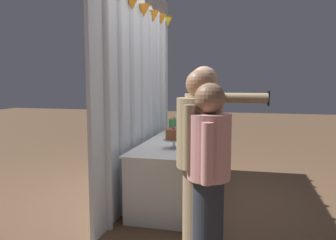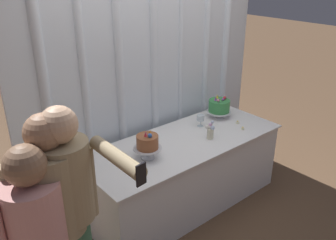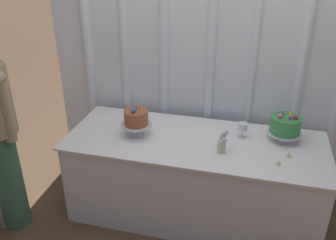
# 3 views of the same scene
# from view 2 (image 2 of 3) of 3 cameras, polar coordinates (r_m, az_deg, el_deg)

# --- Properties ---
(ground_plane) EXTENTS (24.00, 24.00, 0.00)m
(ground_plane) POSITION_cam_2_polar(r_m,az_deg,el_deg) (3.81, 3.45, -13.60)
(ground_plane) COLOR brown
(draped_curtain) EXTENTS (2.86, 0.16, 2.78)m
(draped_curtain) POSITION_cam_2_polar(r_m,az_deg,el_deg) (3.57, -2.81, 9.93)
(draped_curtain) COLOR silver
(draped_curtain) RESTS_ON ground_plane
(cake_table) EXTENTS (2.06, 0.81, 0.73)m
(cake_table) POSITION_cam_2_polar(r_m,az_deg,el_deg) (3.66, 2.51, -8.35)
(cake_table) COLOR white
(cake_table) RESTS_ON ground_plane
(cake_display_nearleft) EXTENTS (0.25, 0.25, 0.26)m
(cake_display_nearleft) POSITION_cam_2_polar(r_m,az_deg,el_deg) (3.11, -3.30, -3.68)
(cake_display_nearleft) COLOR silver
(cake_display_nearleft) RESTS_ON cake_table
(cake_display_nearright) EXTENTS (0.27, 0.27, 0.25)m
(cake_display_nearright) POSITION_cam_2_polar(r_m,az_deg,el_deg) (3.97, 8.18, 2.17)
(cake_display_nearright) COLOR silver
(cake_display_nearright) RESTS_ON cake_table
(wine_glass) EXTENTS (0.08, 0.08, 0.13)m
(wine_glass) POSITION_cam_2_polar(r_m,az_deg,el_deg) (3.75, 5.23, 0.30)
(wine_glass) COLOR silver
(wine_glass) RESTS_ON cake_table
(flower_vase) EXTENTS (0.07, 0.09, 0.18)m
(flower_vase) POSITION_cam_2_polar(r_m,az_deg,el_deg) (3.50, 6.77, -1.75)
(flower_vase) COLOR beige
(flower_vase) RESTS_ON cake_table
(tealight_far_left) EXTENTS (0.04, 0.04, 0.03)m
(tealight_far_left) POSITION_cam_2_polar(r_m,az_deg,el_deg) (3.77, 11.84, -1.35)
(tealight_far_left) COLOR beige
(tealight_far_left) RESTS_ON cake_table
(tealight_near_left) EXTENTS (0.04, 0.04, 0.03)m
(tealight_near_left) POSITION_cam_2_polar(r_m,az_deg,el_deg) (3.90, 11.05, -0.40)
(tealight_near_left) COLOR beige
(tealight_near_left) RESTS_ON cake_table
(guest_girl_blue_dress) EXTENTS (0.46, 0.71, 1.60)m
(guest_girl_blue_dress) POSITION_cam_2_polar(r_m,az_deg,el_deg) (2.37, -15.24, -14.05)
(guest_girl_blue_dress) COLOR #3D6B4C
(guest_girl_blue_dress) RESTS_ON ground_plane
(guest_man_dark_suit) EXTENTS (0.52, 0.43, 1.57)m
(guest_man_dark_suit) POSITION_cam_2_polar(r_m,az_deg,el_deg) (2.39, -17.25, -15.20)
(guest_man_dark_suit) COLOR #9E8966
(guest_man_dark_suit) RESTS_ON ground_plane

